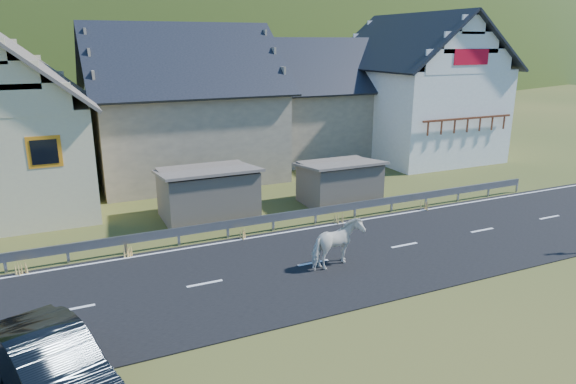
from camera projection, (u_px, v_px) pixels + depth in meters
name	position (u px, v px, depth m)	size (l,w,h in m)	color
ground	(313.00, 264.00, 18.43)	(160.00, 160.00, 0.00)	#334119
road	(313.00, 263.00, 18.43)	(60.00, 7.00, 0.04)	black
lane_markings	(313.00, 263.00, 18.42)	(60.00, 6.60, 0.01)	silver
guardrail	(273.00, 218.00, 21.49)	(28.10, 0.09, 0.75)	#93969B
shed_left	(208.00, 194.00, 23.01)	(4.30, 3.30, 2.40)	#6A5E50
shed_right	(339.00, 183.00, 25.18)	(3.80, 2.90, 2.20)	#6A5E50
house_cream	(4.00, 116.00, 23.72)	(7.80, 9.80, 8.30)	beige
house_stone_a	(181.00, 96.00, 29.84)	(10.80, 9.80, 8.90)	gray
house_stone_b	(318.00, 93.00, 35.66)	(9.80, 8.80, 8.10)	gray
house_white	(416.00, 81.00, 35.18)	(8.80, 10.80, 9.70)	silver
mountain	(95.00, 122.00, 183.32)	(440.00, 280.00, 260.00)	#283A17
horse	(337.00, 244.00, 17.91)	(1.99, 0.91, 1.68)	silver
car	(52.00, 367.00, 11.33)	(1.64, 4.69, 1.55)	black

